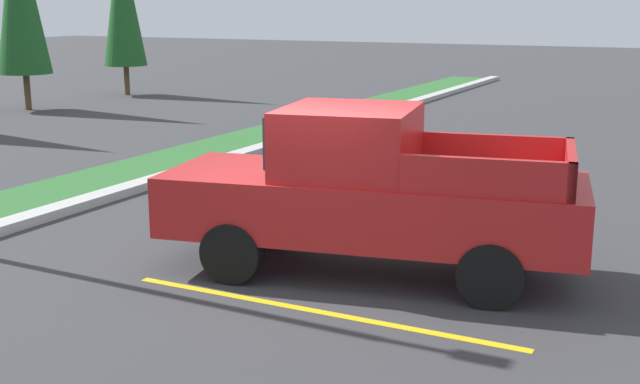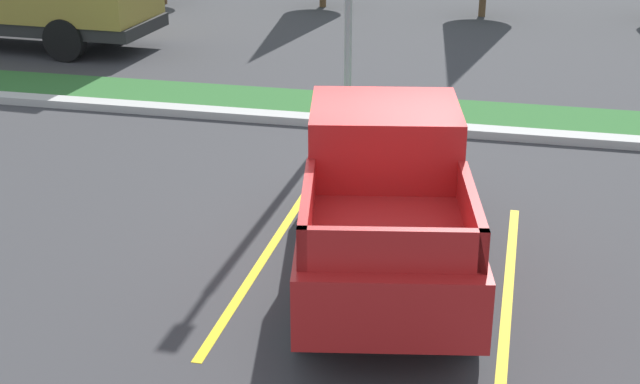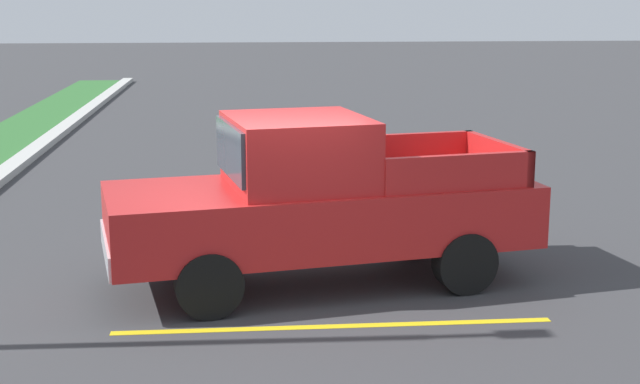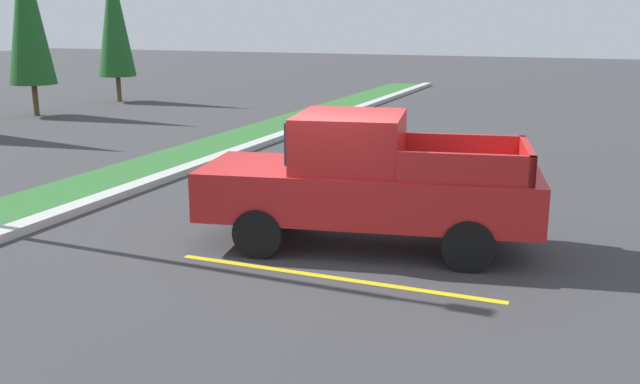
{
  "view_description": "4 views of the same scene",
  "coord_description": "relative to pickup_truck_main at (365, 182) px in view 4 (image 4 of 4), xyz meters",
  "views": [
    {
      "loc": [
        -8.66,
        -4.52,
        3.33
      ],
      "look_at": [
        0.23,
        -0.05,
        1.02
      ],
      "focal_mm": 45.41,
      "sensor_mm": 36.0,
      "label": 1
    },
    {
      "loc": [
        1.95,
        -10.6,
        5.22
      ],
      "look_at": [
        -0.51,
        0.0,
        0.75
      ],
      "focal_mm": 50.85,
      "sensor_mm": 36.0,
      "label": 2
    },
    {
      "loc": [
        -10.28,
        0.28,
        3.52
      ],
      "look_at": [
        0.26,
        -0.64,
        1.2
      ],
      "focal_mm": 50.45,
      "sensor_mm": 36.0,
      "label": 3
    },
    {
      "loc": [
        -9.65,
        -3.95,
        3.5
      ],
      "look_at": [
        0.17,
        0.04,
        0.87
      ],
      "focal_mm": 39.11,
      "sensor_mm": 36.0,
      "label": 4
    }
  ],
  "objects": [
    {
      "name": "cypress_tree_far_right",
      "position": [
        14.98,
        16.35,
        2.55
      ],
      "size": [
        1.59,
        1.59,
        6.11
      ],
      "color": "brown",
      "rests_on": "ground"
    },
    {
      "name": "grass_median",
      "position": [
        -0.42,
        6.73,
        -1.01
      ],
      "size": [
        56.0,
        1.8,
        0.06
      ],
      "primitive_type": "cube",
      "color": "#2D662D",
      "rests_on": "ground"
    },
    {
      "name": "cypress_tree_rightmost",
      "position": [
        10.03,
        16.3,
        2.77
      ],
      "size": [
        1.69,
        1.69,
        6.48
      ],
      "color": "brown",
      "rests_on": "ground"
    },
    {
      "name": "parking_line_near",
      "position": [
        -1.54,
        -0.05,
        -1.04
      ],
      "size": [
        0.12,
        4.8,
        0.01
      ],
      "primitive_type": "cube",
      "color": "yellow",
      "rests_on": "ground"
    },
    {
      "name": "ground_plane",
      "position": [
        -0.42,
        0.63,
        -1.04
      ],
      "size": [
        120.0,
        120.0,
        0.0
      ],
      "primitive_type": "plane",
      "color": "#38383A"
    },
    {
      "name": "curb_strip",
      "position": [
        -0.42,
        5.63,
        -0.97
      ],
      "size": [
        56.0,
        0.4,
        0.15
      ],
      "primitive_type": "cube",
      "color": "#B2B2AD",
      "rests_on": "ground"
    },
    {
      "name": "parking_line_far",
      "position": [
        1.56,
        -0.05,
        -1.04
      ],
      "size": [
        0.12,
        4.8,
        0.01
      ],
      "primitive_type": "cube",
      "color": "yellow",
      "rests_on": "ground"
    },
    {
      "name": "pickup_truck_main",
      "position": [
        0.0,
        0.0,
        0.0
      ],
      "size": [
        2.85,
        5.49,
        2.1
      ],
      "color": "black",
      "rests_on": "ground"
    }
  ]
}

